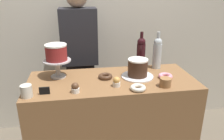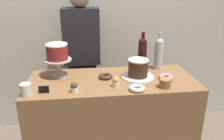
# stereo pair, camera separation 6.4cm
# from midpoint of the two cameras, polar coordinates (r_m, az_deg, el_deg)

# --- Properties ---
(back_wall) EXTENTS (6.00, 0.05, 2.60)m
(back_wall) POSITION_cam_midpoint_polar(r_m,az_deg,el_deg) (2.49, -3.98, 13.81)
(back_wall) COLOR beige
(back_wall) RESTS_ON ground_plane
(display_counter) EXTENTS (1.32, 0.56, 0.91)m
(display_counter) POSITION_cam_midpoint_polar(r_m,az_deg,el_deg) (1.99, -0.96, -14.50)
(display_counter) COLOR brown
(display_counter) RESTS_ON ground_plane
(cake_stand_pedestal) EXTENTS (0.22, 0.22, 0.14)m
(cake_stand_pedestal) POSITION_cam_midpoint_polar(r_m,az_deg,el_deg) (1.84, -14.71, 1.10)
(cake_stand_pedestal) COLOR #B2B2B7
(cake_stand_pedestal) RESTS_ON display_counter
(white_layer_cake) EXTENTS (0.17, 0.17, 0.13)m
(white_layer_cake) POSITION_cam_midpoint_polar(r_m,az_deg,el_deg) (1.80, -15.03, 4.38)
(white_layer_cake) COLOR maroon
(white_layer_cake) RESTS_ON cake_stand_pedestal
(silver_serving_platter) EXTENTS (0.26, 0.26, 0.01)m
(silver_serving_platter) POSITION_cam_midpoint_polar(r_m,az_deg,el_deg) (1.82, 5.47, -1.59)
(silver_serving_platter) COLOR white
(silver_serving_platter) RESTS_ON display_counter
(chocolate_round_cake) EXTENTS (0.16, 0.16, 0.14)m
(chocolate_round_cake) POSITION_cam_midpoint_polar(r_m,az_deg,el_deg) (1.80, 5.55, 0.64)
(chocolate_round_cake) COLOR #3D2619
(chocolate_round_cake) RESTS_ON silver_serving_platter
(wine_bottle_clear) EXTENTS (0.08, 0.08, 0.33)m
(wine_bottle_clear) POSITION_cam_midpoint_polar(r_m,az_deg,el_deg) (2.00, 10.54, 4.42)
(wine_bottle_clear) COLOR #B2BCC1
(wine_bottle_clear) RESTS_ON display_counter
(wine_bottle_dark_red) EXTENTS (0.08, 0.08, 0.33)m
(wine_bottle_dark_red) POSITION_cam_midpoint_polar(r_m,az_deg,el_deg) (1.98, 6.47, 4.51)
(wine_bottle_dark_red) COLOR black
(wine_bottle_dark_red) RESTS_ON display_counter
(cupcake_chocolate) EXTENTS (0.06, 0.06, 0.07)m
(cupcake_chocolate) POSITION_cam_midpoint_polar(r_m,az_deg,el_deg) (1.57, -10.51, -4.53)
(cupcake_chocolate) COLOR white
(cupcake_chocolate) RESTS_ON display_counter
(cupcake_caramel) EXTENTS (0.06, 0.06, 0.07)m
(cupcake_caramel) POSITION_cam_midpoint_polar(r_m,az_deg,el_deg) (1.64, 0.04, -3.06)
(cupcake_caramel) COLOR white
(cupcake_caramel) RESTS_ON display_counter
(donut_chocolate) EXTENTS (0.11, 0.11, 0.03)m
(donut_chocolate) POSITION_cam_midpoint_polar(r_m,az_deg,el_deg) (1.79, -2.72, -1.62)
(donut_chocolate) COLOR #472D1E
(donut_chocolate) RESTS_ON display_counter
(donut_sugar) EXTENTS (0.11, 0.11, 0.03)m
(donut_sugar) POSITION_cam_midpoint_polar(r_m,az_deg,el_deg) (1.60, 5.50, -4.55)
(donut_sugar) COLOR silver
(donut_sugar) RESTS_ON display_counter
(donut_pink) EXTENTS (0.11, 0.11, 0.03)m
(donut_pink) POSITION_cam_midpoint_polar(r_m,az_deg,el_deg) (1.83, 12.47, -1.55)
(donut_pink) COLOR pink
(donut_pink) RESTS_ON display_counter
(cookie_stack) EXTENTS (0.08, 0.08, 0.07)m
(cookie_stack) POSITION_cam_midpoint_polar(r_m,az_deg,el_deg) (1.67, 12.36, -3.09)
(cookie_stack) COLOR olive
(cookie_stack) RESTS_ON display_counter
(price_sign_chalkboard) EXTENTS (0.07, 0.01, 0.05)m
(price_sign_chalkboard) POSITION_cam_midpoint_polar(r_m,az_deg,el_deg) (1.60, -17.93, -5.05)
(price_sign_chalkboard) COLOR black
(price_sign_chalkboard) RESTS_ON display_counter
(coffee_cup_ceramic) EXTENTS (0.08, 0.08, 0.08)m
(coffee_cup_ceramic) POSITION_cam_midpoint_polar(r_m,az_deg,el_deg) (1.60, -22.05, -5.02)
(coffee_cup_ceramic) COLOR silver
(coffee_cup_ceramic) RESTS_ON display_counter
(barista_figure) EXTENTS (0.36, 0.22, 1.60)m
(barista_figure) POSITION_cam_midpoint_polar(r_m,az_deg,el_deg) (2.35, -8.88, 1.62)
(barista_figure) COLOR black
(barista_figure) RESTS_ON ground_plane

